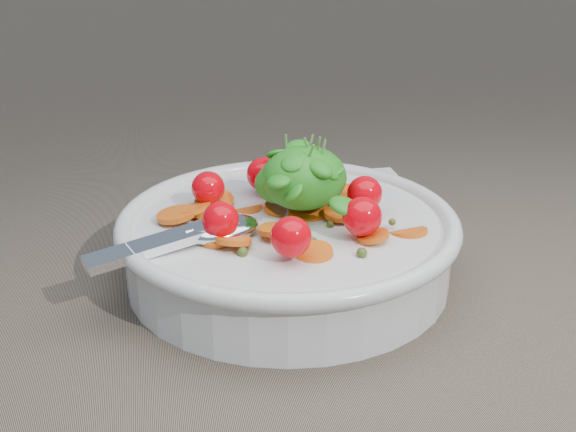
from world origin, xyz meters
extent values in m
plane|color=#766654|center=(0.00, 0.00, 0.00)|extent=(6.00, 6.00, 0.00)
cylinder|color=silver|center=(-0.02, 0.01, 0.03)|extent=(0.28, 0.28, 0.05)
torus|color=silver|center=(-0.02, 0.01, 0.05)|extent=(0.29, 0.29, 0.01)
cylinder|color=silver|center=(-0.02, 0.01, 0.00)|extent=(0.14, 0.14, 0.01)
cylinder|color=brown|center=(-0.02, 0.01, 0.03)|extent=(0.25, 0.25, 0.04)
cylinder|color=orange|center=(0.04, 0.04, 0.06)|extent=(0.04, 0.04, 0.01)
cylinder|color=orange|center=(0.04, -0.04, 0.06)|extent=(0.03, 0.03, 0.01)
cylinder|color=orange|center=(-0.03, -0.02, 0.06)|extent=(0.04, 0.04, 0.01)
cylinder|color=orange|center=(-0.08, -0.02, 0.06)|extent=(0.04, 0.04, 0.01)
cylinder|color=orange|center=(0.03, 0.00, 0.06)|extent=(0.03, 0.03, 0.01)
cylinder|color=orange|center=(-0.05, 0.04, 0.05)|extent=(0.05, 0.05, 0.01)
cylinder|color=orange|center=(-0.01, -0.06, 0.05)|extent=(0.04, 0.04, 0.01)
cylinder|color=orange|center=(0.08, -0.03, 0.05)|extent=(0.04, 0.04, 0.01)
cylinder|color=orange|center=(-0.07, -0.03, 0.06)|extent=(0.03, 0.03, 0.01)
cylinder|color=orange|center=(-0.11, 0.02, 0.06)|extent=(0.05, 0.05, 0.01)
cylinder|color=orange|center=(-0.02, 0.03, 0.05)|extent=(0.04, 0.04, 0.02)
cylinder|color=orange|center=(-0.01, -0.02, 0.05)|extent=(0.04, 0.04, 0.01)
cylinder|color=orange|center=(-0.08, 0.03, 0.06)|extent=(0.04, 0.04, 0.01)
cylinder|color=orange|center=(0.04, 0.04, 0.06)|extent=(0.03, 0.03, 0.01)
cylinder|color=orange|center=(0.02, 0.05, 0.06)|extent=(0.04, 0.04, 0.01)
cylinder|color=orange|center=(0.00, 0.02, 0.06)|extent=(0.05, 0.05, 0.01)
cylinder|color=orange|center=(-0.10, 0.03, 0.06)|extent=(0.04, 0.04, 0.02)
cylinder|color=orange|center=(-0.07, 0.05, 0.06)|extent=(0.05, 0.05, 0.02)
sphere|color=#3F4F1A|center=(-0.06, -0.05, 0.06)|extent=(0.01, 0.01, 0.01)
sphere|color=#3F4F1A|center=(-0.08, 0.02, 0.06)|extent=(0.01, 0.01, 0.01)
sphere|color=#3F4F1A|center=(0.03, -0.07, 0.06)|extent=(0.01, 0.01, 0.01)
sphere|color=#3F4F1A|center=(0.00, -0.04, 0.05)|extent=(0.01, 0.01, 0.01)
sphere|color=#3F4F1A|center=(0.02, -0.01, 0.06)|extent=(0.01, 0.01, 0.01)
sphere|color=#3F4F1A|center=(-0.03, -0.04, 0.06)|extent=(0.01, 0.01, 0.01)
sphere|color=#3F4F1A|center=(-0.02, 0.06, 0.06)|extent=(0.01, 0.01, 0.01)
sphere|color=#3F4F1A|center=(0.07, -0.02, 0.06)|extent=(0.01, 0.01, 0.01)
sphere|color=#3F4F1A|center=(-0.07, 0.05, 0.06)|extent=(0.01, 0.01, 0.01)
sphere|color=#3F4F1A|center=(-0.09, 0.05, 0.06)|extent=(0.01, 0.01, 0.01)
sphere|color=#3F4F1A|center=(-0.08, -0.01, 0.06)|extent=(0.01, 0.01, 0.01)
sphere|color=#3F4F1A|center=(-0.09, 0.00, 0.06)|extent=(0.01, 0.01, 0.01)
sphere|color=#E1000B|center=(0.05, 0.01, 0.07)|extent=(0.03, 0.03, 0.03)
sphere|color=#E1000B|center=(0.03, 0.06, 0.07)|extent=(0.03, 0.03, 0.03)
sphere|color=#E1000B|center=(-0.03, 0.07, 0.07)|extent=(0.03, 0.03, 0.03)
sphere|color=#E1000B|center=(-0.08, 0.05, 0.07)|extent=(0.03, 0.03, 0.03)
sphere|color=#E1000B|center=(-0.08, -0.02, 0.07)|extent=(0.03, 0.03, 0.03)
sphere|color=#E1000B|center=(-0.03, -0.07, 0.07)|extent=(0.03, 0.03, 0.03)
sphere|color=#E1000B|center=(0.04, -0.04, 0.07)|extent=(0.03, 0.03, 0.03)
ellipsoid|color=green|center=(0.00, 0.02, 0.09)|extent=(0.07, 0.06, 0.05)
ellipsoid|color=green|center=(-0.02, 0.03, 0.08)|extent=(0.04, 0.04, 0.03)
ellipsoid|color=green|center=(0.00, 0.02, 0.10)|extent=(0.03, 0.03, 0.02)
ellipsoid|color=green|center=(-0.01, -0.01, 0.09)|extent=(0.02, 0.03, 0.02)
ellipsoid|color=green|center=(-0.02, 0.00, 0.09)|extent=(0.03, 0.03, 0.02)
ellipsoid|color=green|center=(0.00, 0.00, 0.09)|extent=(0.04, 0.04, 0.01)
ellipsoid|color=green|center=(0.00, 0.01, 0.11)|extent=(0.02, 0.02, 0.01)
ellipsoid|color=green|center=(0.01, 0.01, 0.10)|extent=(0.03, 0.03, 0.02)
ellipsoid|color=green|center=(0.01, 0.02, 0.10)|extent=(0.03, 0.03, 0.02)
ellipsoid|color=green|center=(-0.02, 0.02, 0.09)|extent=(0.03, 0.02, 0.03)
ellipsoid|color=green|center=(0.02, 0.00, 0.10)|extent=(0.02, 0.03, 0.02)
ellipsoid|color=green|center=(0.00, 0.03, 0.09)|extent=(0.03, 0.02, 0.03)
ellipsoid|color=green|center=(0.02, 0.00, 0.10)|extent=(0.03, 0.03, 0.02)
ellipsoid|color=green|center=(0.00, 0.03, 0.11)|extent=(0.03, 0.03, 0.02)
ellipsoid|color=green|center=(0.02, -0.03, 0.08)|extent=(0.03, 0.03, 0.02)
ellipsoid|color=green|center=(-0.01, 0.00, 0.11)|extent=(0.03, 0.03, 0.02)
ellipsoid|color=green|center=(0.00, 0.04, 0.09)|extent=(0.02, 0.03, 0.01)
ellipsoid|color=green|center=(0.00, 0.02, 0.10)|extent=(0.03, 0.03, 0.03)
ellipsoid|color=green|center=(-0.01, 0.02, 0.09)|extent=(0.03, 0.03, 0.02)
ellipsoid|color=green|center=(0.01, 0.00, 0.10)|extent=(0.03, 0.03, 0.02)
ellipsoid|color=green|center=(-0.02, 0.03, 0.11)|extent=(0.02, 0.02, 0.02)
ellipsoid|color=green|center=(-0.02, 0.01, 0.10)|extent=(0.03, 0.03, 0.02)
ellipsoid|color=green|center=(0.00, 0.04, 0.10)|extent=(0.02, 0.02, 0.02)
ellipsoid|color=green|center=(0.01, 0.02, 0.10)|extent=(0.02, 0.02, 0.02)
ellipsoid|color=green|center=(0.00, 0.02, 0.10)|extent=(0.02, 0.03, 0.02)
ellipsoid|color=green|center=(0.00, 0.02, 0.09)|extent=(0.02, 0.02, 0.01)
cylinder|color=#4C8C33|center=(0.00, 0.02, 0.10)|extent=(0.01, 0.01, 0.05)
cylinder|color=#4C8C33|center=(0.00, 0.01, 0.10)|extent=(0.01, 0.02, 0.04)
cylinder|color=#4C8C33|center=(0.01, 0.02, 0.10)|extent=(0.02, 0.00, 0.05)
cylinder|color=#4C8C33|center=(0.01, 0.02, 0.10)|extent=(0.01, 0.01, 0.05)
cylinder|color=#4C8C33|center=(0.01, 0.01, 0.10)|extent=(0.01, 0.01, 0.05)
cylinder|color=#4C8C33|center=(-0.01, 0.03, 0.10)|extent=(0.00, 0.00, 0.05)
ellipsoid|color=silver|center=(-0.07, -0.01, 0.06)|extent=(0.07, 0.06, 0.02)
cube|color=silver|center=(-0.12, -0.03, 0.06)|extent=(0.12, 0.06, 0.02)
cylinder|color=silver|center=(-0.09, -0.02, 0.06)|extent=(0.03, 0.02, 0.01)
cube|color=white|center=(0.09, 0.19, 0.00)|extent=(0.15, 0.13, 0.01)
camera|label=1|loc=(-0.12, -0.54, 0.30)|focal=45.00mm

